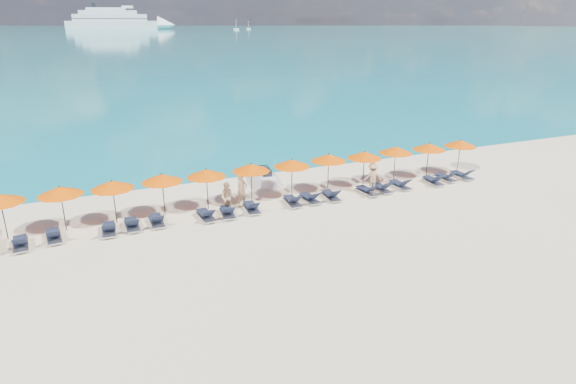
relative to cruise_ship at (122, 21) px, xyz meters
name	(u,v)px	position (x,y,z in m)	size (l,w,h in m)	color
ground	(313,236)	(-47.13, -615.61, -8.98)	(1400.00, 1400.00, 0.00)	beige
sea	(80,29)	(-47.13, 44.39, -8.98)	(1600.00, 1300.00, 0.01)	#1FA9B2
cruise_ship	(122,21)	(0.00, 0.00, 0.00)	(125.43, 44.64, 34.53)	white
sailboat_near	(249,28)	(138.21, -57.99, -8.02)	(5.13, 1.71, 9.41)	white
sailboat_far	(236,29)	(111.84, -93.86, -7.85)	(6.04, 2.01, 11.07)	white
jetski	(265,177)	(-46.46, -607.45, -8.59)	(1.43, 2.82, 0.96)	white
beachgoer_a	(242,191)	(-49.03, -610.73, -8.08)	(0.66, 0.43, 1.81)	tan
beachgoer_b	(228,198)	(-49.98, -611.29, -8.14)	(0.82, 0.47, 1.69)	tan
beachgoer_c	(373,177)	(-41.16, -611.35, -8.11)	(1.13, 0.52, 1.75)	tan
umbrella_0	(0,199)	(-60.32, -610.43, -6.97)	(2.10, 2.10, 2.28)	black
umbrella_1	(60,191)	(-57.84, -610.37, -6.97)	(2.10, 2.10, 2.28)	black
umbrella_2	(112,185)	(-55.51, -610.40, -6.97)	(2.10, 2.10, 2.28)	black
umbrella_3	(162,178)	(-53.11, -610.26, -6.97)	(2.10, 2.10, 2.28)	black
umbrella_4	(206,173)	(-50.82, -610.31, -6.97)	(2.10, 2.10, 2.28)	black
umbrella_5	(251,168)	(-48.32, -610.27, -6.97)	(2.10, 2.10, 2.28)	black
umbrella_6	(292,163)	(-45.93, -610.36, -6.97)	(2.10, 2.10, 2.28)	black
umbrella_7	(329,158)	(-43.49, -610.15, -6.97)	(2.10, 2.10, 2.28)	black
umbrella_8	(364,155)	(-41.24, -610.45, -6.97)	(2.10, 2.10, 2.28)	black
umbrella_9	(396,150)	(-38.83, -610.20, -6.97)	(2.10, 2.10, 2.28)	black
umbrella_10	(429,147)	(-36.39, -610.33, -6.97)	(2.10, 2.10, 2.28)	black
umbrella_11	(460,143)	(-33.92, -610.42, -6.97)	(2.10, 2.10, 2.28)	black
lounger_1	(20,243)	(-59.70, -611.68, -8.75)	(0.77, 1.75, 0.66)	silver
lounger_2	(54,236)	(-58.35, -611.38, -8.75)	(0.79, 1.75, 0.66)	silver
lounger_3	(109,229)	(-55.96, -611.58, -8.75)	(0.72, 1.73, 0.66)	silver
lounger_4	(132,224)	(-54.88, -611.43, -8.75)	(0.66, 1.71, 0.66)	silver
lounger_5	(157,220)	(-53.70, -611.41, -8.75)	(0.63, 1.70, 0.66)	silver
lounger_6	(206,215)	(-51.28, -611.69, -8.75)	(0.76, 1.75, 0.66)	silver
lounger_7	(227,212)	(-50.16, -611.71, -8.75)	(0.79, 1.75, 0.66)	silver
lounger_8	(252,207)	(-48.79, -611.59, -8.75)	(0.77, 1.75, 0.66)	silver
lounger_9	(292,201)	(-46.42, -611.56, -8.75)	(0.74, 1.74, 0.66)	silver
lounger_10	(310,198)	(-45.34, -611.52, -8.75)	(0.73, 1.74, 0.66)	silver
lounger_11	(331,195)	(-44.05, -611.60, -8.75)	(0.75, 1.74, 0.66)	silver
lounger_12	(367,191)	(-41.70, -611.71, -8.75)	(0.77, 1.75, 0.66)	silver
lounger_13	(381,188)	(-40.68, -611.60, -8.75)	(0.63, 1.70, 0.66)	silver
lounger_14	(400,184)	(-39.31, -611.54, -8.75)	(0.67, 1.72, 0.66)	silver
lounger_15	(433,180)	(-36.97, -611.69, -8.75)	(0.76, 1.75, 0.66)	silver
lounger_16	(445,177)	(-35.78, -611.44, -8.75)	(0.69, 1.72, 0.66)	silver
lounger_17	(462,175)	(-34.51, -611.51, -8.75)	(0.69, 1.72, 0.66)	silver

